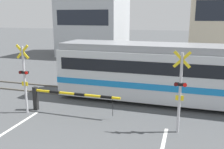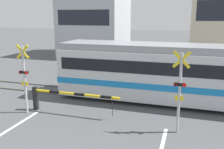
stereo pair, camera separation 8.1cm
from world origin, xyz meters
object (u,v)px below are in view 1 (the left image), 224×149
object	(u,v)px
crossing_barrier_near	(57,96)
crossing_signal_right	(180,89)
commuter_train	(201,74)
pedestrian	(130,64)
crossing_barrier_far	(162,74)
crossing_signal_left	(24,76)

from	to	relation	value
crossing_barrier_near	crossing_signal_right	world-z (taller)	crossing_signal_right
commuter_train	crossing_signal_right	xyz separation A→B (m)	(-0.93, -3.73, 0.15)
crossing_signal_right	pedestrian	world-z (taller)	crossing_signal_right
commuter_train	crossing_barrier_far	size ratio (longest dim) A/B	3.43
crossing_barrier_near	crossing_barrier_far	xyz separation A→B (m)	(4.34, 6.39, 0.00)
commuter_train	crossing_signal_left	size ratio (longest dim) A/B	4.61
crossing_barrier_near	pedestrian	world-z (taller)	pedestrian
crossing_barrier_near	pedestrian	xyz separation A→B (m)	(1.63, 8.50, 0.11)
commuter_train	crossing_signal_right	distance (m)	3.85
commuter_train	crossing_signal_right	size ratio (longest dim) A/B	4.61
crossing_signal_right	commuter_train	bearing A→B (deg)	76.06
crossing_barrier_far	crossing_barrier_near	bearing A→B (deg)	-124.21
crossing_signal_left	crossing_barrier_near	bearing A→B (deg)	18.42
commuter_train	crossing_signal_right	world-z (taller)	crossing_signal_right
crossing_barrier_near	crossing_signal_right	bearing A→B (deg)	-4.64
crossing_signal_left	crossing_signal_right	xyz separation A→B (m)	(7.14, 0.00, 0.00)
crossing_barrier_near	commuter_train	bearing A→B (deg)	26.07
crossing_barrier_near	crossing_signal_right	xyz separation A→B (m)	(5.74, -0.47, 1.02)
crossing_barrier_far	crossing_signal_left	xyz separation A→B (m)	(-5.74, -6.86, 1.02)
crossing_barrier_near	crossing_signal_left	size ratio (longest dim) A/B	1.34
crossing_signal_left	crossing_barrier_far	bearing A→B (deg)	50.04
crossing_signal_left	pedestrian	distance (m)	9.51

